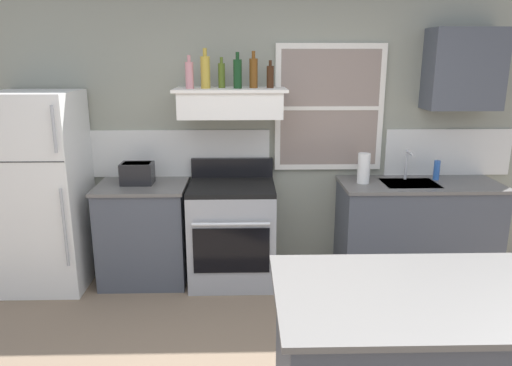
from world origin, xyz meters
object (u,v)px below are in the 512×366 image
(paper_towel_roll, at_px, (364,168))
(refrigerator, at_px, (43,192))
(bottle_dark_green_wine, at_px, (238,73))
(toaster, at_px, (137,173))
(bottle_olive_oil_square, at_px, (222,75))
(bottle_brown_stout, at_px, (270,76))
(stove_range, at_px, (232,232))
(dish_soap_bottle, at_px, (437,170))
(bottle_rose_pink, at_px, (189,75))
(bottle_champagne_gold_foil, at_px, (205,72))
(bottle_amber_wine, at_px, (253,73))

(paper_towel_roll, bearing_deg, refrigerator, -178.78)
(paper_towel_roll, bearing_deg, bottle_dark_green_wine, 178.98)
(toaster, distance_m, bottle_olive_oil_square, 1.14)
(refrigerator, distance_m, bottle_brown_stout, 2.22)
(refrigerator, bearing_deg, stove_range, 0.80)
(refrigerator, distance_m, toaster, 0.83)
(stove_range, bearing_deg, dish_soap_bottle, 4.18)
(refrigerator, xyz_separation_m, toaster, (0.81, 0.08, 0.14))
(bottle_rose_pink, height_order, bottle_champagne_gold_foil, bottle_champagne_gold_foil)
(stove_range, bearing_deg, bottle_amber_wine, 31.43)
(bottle_dark_green_wine, xyz_separation_m, bottle_brown_stout, (0.28, 0.05, -0.03))
(bottle_champagne_gold_foil, height_order, bottle_dark_green_wine, bottle_champagne_gold_foil)
(bottle_brown_stout, bearing_deg, stove_range, -162.52)
(refrigerator, xyz_separation_m, bottle_dark_green_wine, (1.71, 0.08, 1.01))
(bottle_brown_stout, bearing_deg, refrigerator, -176.25)
(refrigerator, relative_size, bottle_olive_oil_square, 6.66)
(bottle_dark_green_wine, distance_m, paper_towel_roll, 1.39)
(paper_towel_roll, height_order, dish_soap_bottle, paper_towel_roll)
(stove_range, distance_m, bottle_dark_green_wine, 1.41)
(stove_range, height_order, dish_soap_bottle, same)
(bottle_olive_oil_square, distance_m, bottle_dark_green_wine, 0.16)
(bottle_champagne_gold_foil, relative_size, paper_towel_roll, 1.23)
(toaster, bearing_deg, bottle_dark_green_wine, 0.10)
(bottle_amber_wine, bearing_deg, stove_range, -148.57)
(bottle_olive_oil_square, xyz_separation_m, bottle_brown_stout, (0.42, -0.03, -0.01))
(bottle_olive_oil_square, height_order, bottle_dark_green_wine, bottle_dark_green_wine)
(refrigerator, xyz_separation_m, bottle_champagne_gold_foil, (1.44, 0.09, 1.02))
(bottle_olive_oil_square, bearing_deg, bottle_champagne_gold_foil, -151.77)
(toaster, height_order, dish_soap_bottle, toaster)
(refrigerator, height_order, bottle_dark_green_wine, bottle_dark_green_wine)
(refrigerator, height_order, paper_towel_roll, refrigerator)
(bottle_olive_oil_square, height_order, bottle_amber_wine, bottle_amber_wine)
(toaster, bearing_deg, bottle_amber_wine, 3.61)
(bottle_rose_pink, xyz_separation_m, dish_soap_bottle, (2.22, 0.09, -0.86))
(toaster, distance_m, bottle_amber_wine, 1.35)
(dish_soap_bottle, bearing_deg, paper_towel_roll, -171.88)
(refrigerator, height_order, bottle_rose_pink, bottle_rose_pink)
(stove_range, height_order, bottle_olive_oil_square, bottle_olive_oil_square)
(refrigerator, height_order, bottle_champagne_gold_foil, bottle_champagne_gold_foil)
(paper_towel_roll, distance_m, dish_soap_bottle, 0.71)
(stove_range, relative_size, dish_soap_bottle, 6.06)
(refrigerator, bearing_deg, bottle_champagne_gold_foil, 3.64)
(bottle_brown_stout, xyz_separation_m, paper_towel_roll, (0.84, -0.07, -0.80))
(bottle_dark_green_wine, xyz_separation_m, paper_towel_roll, (1.12, -0.02, -0.83))
(bottle_rose_pink, distance_m, paper_towel_roll, 1.73)
(stove_range, bearing_deg, bottle_dark_green_wine, 42.68)
(bottle_dark_green_wine, height_order, dish_soap_bottle, bottle_dark_green_wine)
(bottle_rose_pink, distance_m, bottle_amber_wine, 0.55)
(stove_range, distance_m, bottle_brown_stout, 1.42)
(bottle_champagne_gold_foil, xyz_separation_m, bottle_olive_oil_square, (0.13, 0.07, -0.03))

